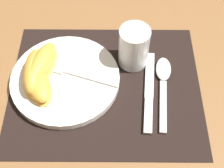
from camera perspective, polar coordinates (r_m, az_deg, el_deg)
ground_plane at (r=0.67m, az=-1.22°, el=-0.55°), size 3.00×3.00×0.00m
placemat at (r=0.67m, az=-1.22°, el=-0.46°), size 0.41×0.34×0.00m
plate at (r=0.68m, az=-8.51°, el=0.88°), size 0.23×0.23×0.02m
juice_glass at (r=0.68m, az=3.98°, el=6.44°), size 0.07×0.07×0.10m
knife at (r=0.66m, az=6.79°, el=-1.53°), size 0.04×0.20×0.01m
spoon at (r=0.69m, az=9.37°, el=1.04°), size 0.04×0.19×0.01m
fork at (r=0.68m, az=-8.11°, el=2.44°), size 0.20×0.08×0.00m
citrus_wedge_0 at (r=0.67m, az=-12.81°, el=3.24°), size 0.08×0.13×0.05m
citrus_wedge_1 at (r=0.67m, az=-14.02°, el=2.16°), size 0.05×0.12×0.04m
citrus_wedge_2 at (r=0.66m, az=-13.47°, el=0.19°), size 0.09×0.12×0.03m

